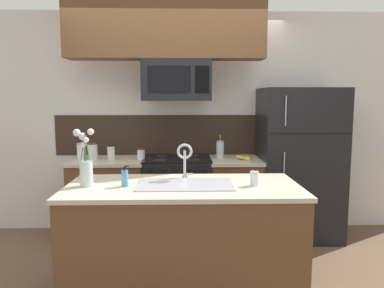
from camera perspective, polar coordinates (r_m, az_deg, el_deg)
name	(u,v)px	position (r m, az deg, el deg)	size (l,w,h in m)	color
ground_plane	(176,273)	(3.64, -2.42, -19.02)	(10.00, 10.00, 0.00)	brown
rear_partition	(202,122)	(4.56, 1.52, 3.33)	(5.20, 0.10, 2.60)	silver
splash_band	(177,135)	(4.51, -2.25, 1.38)	(2.91, 0.01, 0.48)	#332319
back_counter_left	(109,199)	(4.40, -12.56, -8.14)	(0.83, 0.65, 0.91)	brown
back_counter_right	(235,198)	(4.36, 6.55, -8.15)	(0.59, 0.65, 0.91)	brown
stove_range	(177,198)	(4.32, -2.26, -8.19)	(0.76, 0.64, 0.93)	black
microwave	(177,80)	(4.15, -2.36, 9.67)	(0.74, 0.40, 0.44)	black
upper_cabinet_band	(165,31)	(4.18, -4.08, 16.83)	(2.12, 0.34, 0.60)	brown
refrigerator	(298,163)	(4.45, 15.89, -2.84)	(0.89, 0.74, 1.70)	black
storage_jar_tall	(81,151)	(4.39, -16.50, -1.05)	(0.10, 0.10, 0.18)	silver
storage_jar_medium	(93,151)	(4.30, -14.90, -1.08)	(0.11, 0.11, 0.19)	silver
storage_jar_short	(111,152)	(4.29, -12.23, -1.22)	(0.08, 0.08, 0.16)	silver
storage_jar_squat	(141,154)	(4.20, -7.77, -1.54)	(0.09, 0.09, 0.13)	silver
banana_bunch	(244,158)	(4.21, 7.98, -2.08)	(0.19, 0.12, 0.08)	yellow
french_press	(220,149)	(4.29, 4.31, -0.83)	(0.09, 0.09, 0.27)	silver
island_counter	(183,240)	(3.13, -1.34, -14.36)	(1.85, 0.86, 0.91)	brown
kitchen_sink	(185,193)	(3.01, -1.08, -7.51)	(0.76, 0.44, 0.16)	#ADAFB5
sink_faucet	(185,156)	(3.17, -1.11, -1.84)	(0.14, 0.14, 0.31)	#B7BABF
dish_soap_bottle	(125,178)	(2.97, -10.21, -5.09)	(0.06, 0.05, 0.16)	#4C93C6
drinking_glass	(254,178)	(3.00, 9.48, -5.20)	(0.07, 0.07, 0.11)	silver
flower_vase	(86,167)	(3.04, -15.90, -3.33)	(0.15, 0.11, 0.45)	silver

